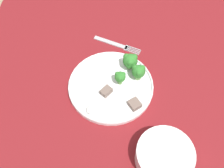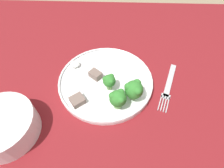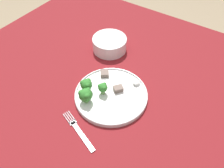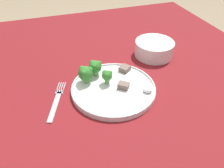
{
  "view_description": "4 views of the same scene",
  "coord_description": "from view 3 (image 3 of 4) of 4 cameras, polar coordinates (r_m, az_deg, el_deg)",
  "views": [
    {
      "loc": [
        0.38,
        -0.07,
        1.41
      ],
      "look_at": [
        -0.05,
        -0.11,
        0.75
      ],
      "focal_mm": 42.0,
      "sensor_mm": 36.0,
      "label": 1
    },
    {
      "loc": [
        -0.09,
        0.2,
        1.11
      ],
      "look_at": [
        -0.08,
        -0.08,
        0.75
      ],
      "focal_mm": 28.0,
      "sensor_mm": 36.0,
      "label": 2
    },
    {
      "loc": [
        -0.46,
        -0.39,
        1.34
      ],
      "look_at": [
        -0.04,
        -0.1,
        0.76
      ],
      "focal_mm": 35.0,
      "sensor_mm": 36.0,
      "label": 3
    },
    {
      "loc": [
        -0.23,
        -0.61,
        1.16
      ],
      "look_at": [
        -0.06,
        -0.11,
        0.74
      ],
      "focal_mm": 35.0,
      "sensor_mm": 36.0,
      "label": 4
    }
  ],
  "objects": [
    {
      "name": "cream_bowl",
      "position": [
        0.97,
        -0.64,
        10.34
      ],
      "size": [
        0.15,
        0.15,
        0.06
      ],
      "color": "white",
      "rests_on": "table"
    },
    {
      "name": "fork",
      "position": [
        0.72,
        -8.64,
        -12.06
      ],
      "size": [
        0.08,
        0.17,
        0.0
      ],
      "color": "#B2B2B7",
      "rests_on": "table"
    },
    {
      "name": "ground_plane",
      "position": [
        1.47,
        -2.63,
        -17.22
      ],
      "size": [
        8.0,
        8.0,
        0.0
      ],
      "primitive_type": "plane",
      "color": "#9E896B"
    },
    {
      "name": "broccoli_floret_near_rim_left",
      "position": [
        0.78,
        -6.71,
        -0.2
      ],
      "size": [
        0.04,
        0.04,
        0.05
      ],
      "color": "#709E56",
      "rests_on": "dinner_plate"
    },
    {
      "name": "broccoli_floret_back_left",
      "position": [
        0.77,
        -2.42,
        -0.95
      ],
      "size": [
        0.03,
        0.03,
        0.05
      ],
      "color": "#709E56",
      "rests_on": "dinner_plate"
    },
    {
      "name": "table",
      "position": [
        0.94,
        -3.96,
        -1.21
      ],
      "size": [
        1.13,
        1.15,
        0.72
      ],
      "color": "maroon",
      "rests_on": "ground_plane"
    },
    {
      "name": "meat_slice_middle_slice",
      "position": [
        0.85,
        -1.94,
        2.81
      ],
      "size": [
        0.05,
        0.04,
        0.02
      ],
      "color": "#756056",
      "rests_on": "dinner_plate"
    },
    {
      "name": "dinner_plate",
      "position": [
        0.79,
        -0.23,
        -2.82
      ],
      "size": [
        0.26,
        0.26,
        0.02
      ],
      "color": "white",
      "rests_on": "table"
    },
    {
      "name": "meat_slice_front_slice",
      "position": [
        0.79,
        1.64,
        -1.25
      ],
      "size": [
        0.04,
        0.04,
        0.02
      ],
      "color": "#756056",
      "rests_on": "dinner_plate"
    },
    {
      "name": "sauce_dollop",
      "position": [
        0.82,
        6.4,
        0.4
      ],
      "size": [
        0.03,
        0.03,
        0.02
      ],
      "color": "white",
      "rests_on": "dinner_plate"
    },
    {
      "name": "broccoli_floret_center_left",
      "position": [
        0.75,
        -6.93,
        -2.84
      ],
      "size": [
        0.05,
        0.05,
        0.06
      ],
      "color": "#709E56",
      "rests_on": "dinner_plate"
    }
  ]
}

